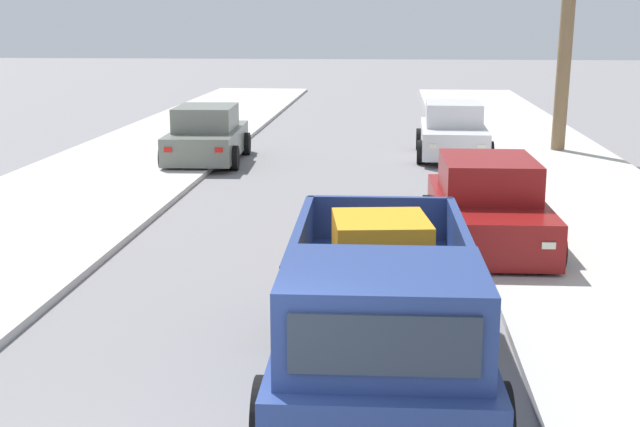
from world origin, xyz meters
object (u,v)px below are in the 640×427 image
at_px(car_right_near, 487,207).
at_px(car_left_mid, 453,132).
at_px(car_left_near, 207,136).
at_px(pickup_truck, 381,323).

bearing_deg(car_right_near, car_left_mid, 89.47).
bearing_deg(car_left_near, car_right_near, -52.05).
relative_size(pickup_truck, car_right_near, 1.22).
xyz_separation_m(pickup_truck, car_right_near, (1.72, 6.13, -0.09)).
bearing_deg(pickup_truck, car_left_near, 108.55).
bearing_deg(pickup_truck, car_left_mid, 83.57).
height_order(pickup_truck, car_right_near, pickup_truck).
height_order(pickup_truck, car_left_mid, pickup_truck).
distance_m(pickup_truck, car_left_near, 15.43).
xyz_separation_m(pickup_truck, car_left_mid, (1.81, 16.11, -0.09)).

